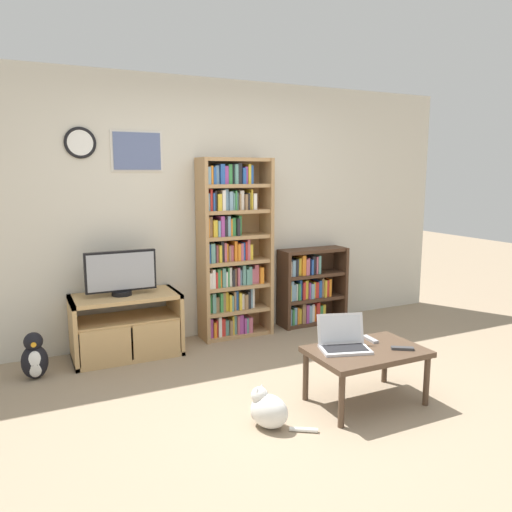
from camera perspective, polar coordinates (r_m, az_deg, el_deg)
name	(u,v)px	position (r m, az deg, el deg)	size (l,w,h in m)	color
ground_plane	(300,411)	(3.74, 5.04, -17.24)	(18.00, 18.00, 0.00)	gray
wall_back	(203,210)	(5.12, -6.04, 5.26)	(5.88, 0.09, 2.60)	beige
tv_stand	(127,325)	(4.77, -14.57, -7.69)	(0.97, 0.49, 0.58)	tan
television	(121,273)	(4.66, -15.18, -1.90)	(0.63, 0.18, 0.41)	black
bookshelf_tall	(231,250)	(5.08, -2.88, 0.66)	(0.74, 0.30, 1.83)	tan
bookshelf_short	(308,288)	(5.60, 5.95, -3.66)	(0.77, 0.27, 0.85)	#472D1E
coffee_table	(366,355)	(3.79, 12.49, -11.04)	(0.83, 0.54, 0.41)	#4C3828
laptop	(343,341)	(3.74, 9.93, -9.50)	(0.41, 0.35, 0.24)	silver
remote_near_laptop	(402,348)	(3.83, 16.39, -10.10)	(0.16, 0.12, 0.02)	#38383A
remote_far_from_laptop	(370,339)	(3.97, 12.91, -9.24)	(0.05, 0.16, 0.02)	#99999E
cat	(268,410)	(3.47, 1.34, -17.14)	(0.42, 0.37, 0.28)	white
penguin_figurine	(34,358)	(4.55, -23.99, -10.59)	(0.21, 0.19, 0.39)	black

